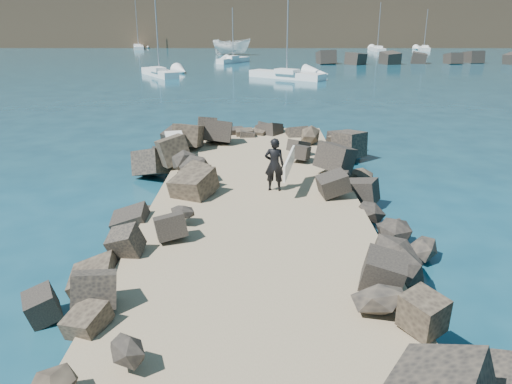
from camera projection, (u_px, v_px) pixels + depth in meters
ground at (256, 231)px, 13.97m from camera, size 800.00×800.00×0.00m
jetty at (256, 253)px, 11.98m from camera, size 6.00×26.00×0.60m
riprap_left at (140, 236)px, 12.40m from camera, size 2.60×22.00×1.00m
riprap_right at (373, 237)px, 12.38m from camera, size 2.60×22.00×1.00m
surfboard_resting at (178, 150)px, 18.41m from camera, size 1.36×2.73×0.09m
boat_imported at (232, 47)px, 80.61m from camera, size 7.13×4.85×2.58m
surfer_with_board at (276, 164)px, 15.16m from camera, size 1.00×2.01×1.64m
sailboat_e at (138, 47)px, 95.90m from camera, size 3.64×8.18×9.55m
sailboat_b at (233, 60)px, 66.38m from camera, size 4.30×5.47×7.09m
sailboat_d at (377, 49)px, 89.67m from camera, size 1.54×6.99×8.44m
sailboat_c at (287, 75)px, 49.11m from camera, size 7.47×6.10×9.51m
sailboat_a at (159, 73)px, 51.10m from camera, size 4.84×6.68×8.32m
sailboat_f at (424, 49)px, 91.61m from camera, size 2.11×6.11×7.33m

